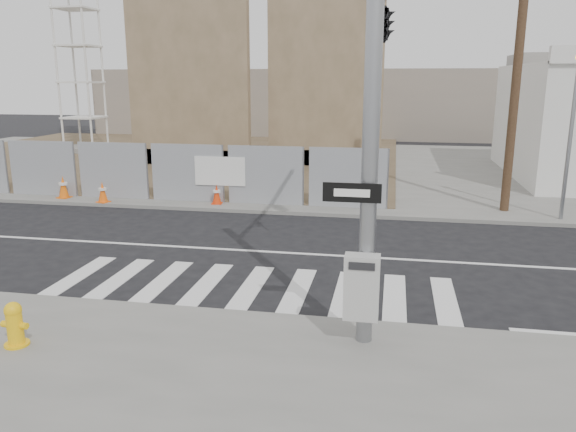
% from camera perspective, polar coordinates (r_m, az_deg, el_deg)
% --- Properties ---
extents(ground, '(100.00, 100.00, 0.00)m').
position_cam_1_polar(ground, '(14.36, -1.27, -3.71)').
color(ground, black).
rests_on(ground, ground).
extents(sidewalk_far, '(50.00, 20.00, 0.12)m').
position_cam_1_polar(sidewalk_far, '(27.87, 4.69, 4.95)').
color(sidewalk_far, slate).
rests_on(sidewalk_far, ground).
extents(signal_pole, '(0.96, 5.87, 7.00)m').
position_cam_1_polar(signal_pole, '(11.37, 9.25, 15.96)').
color(signal_pole, gray).
rests_on(signal_pole, sidewalk_near).
extents(far_signal_pole, '(0.16, 0.20, 5.60)m').
position_cam_1_polar(far_signal_pole, '(18.74, 27.04, 9.76)').
color(far_signal_pole, gray).
rests_on(far_signal_pole, sidewalk_far).
extents(chain_link_fence, '(24.60, 0.04, 2.00)m').
position_cam_1_polar(chain_link_fence, '(22.67, -24.08, 4.48)').
color(chain_link_fence, gray).
rests_on(chain_link_fence, sidewalk_far).
extents(concrete_wall_left, '(6.00, 1.30, 8.00)m').
position_cam_1_polar(concrete_wall_left, '(28.27, -9.94, 11.67)').
color(concrete_wall_left, brown).
rests_on(concrete_wall_left, sidewalk_far).
extents(concrete_wall_right, '(5.50, 1.30, 8.00)m').
position_cam_1_polar(concrete_wall_right, '(27.70, 3.80, 11.81)').
color(concrete_wall_right, brown).
rests_on(concrete_wall_right, sidewalk_far).
extents(utility_pole_right, '(1.60, 0.28, 10.00)m').
position_cam_1_polar(utility_pole_right, '(19.27, 22.43, 15.42)').
color(utility_pole_right, '#493322').
rests_on(utility_pole_right, sidewalk_far).
extents(fire_hydrant, '(0.46, 0.44, 0.74)m').
position_cam_1_polar(fire_hydrant, '(10.16, -26.02, -9.84)').
color(fire_hydrant, yellow).
rests_on(fire_hydrant, sidewalk_near).
extents(traffic_cone_b, '(0.47, 0.47, 0.80)m').
position_cam_1_polar(traffic_cone_b, '(21.83, -21.87, 2.74)').
color(traffic_cone_b, orange).
rests_on(traffic_cone_b, sidewalk_far).
extents(traffic_cone_c, '(0.47, 0.47, 0.72)m').
position_cam_1_polar(traffic_cone_c, '(20.57, -18.32, 2.31)').
color(traffic_cone_c, '#FF5F0D').
rests_on(traffic_cone_c, sidewalk_far).
extents(traffic_cone_d, '(0.39, 0.39, 0.68)m').
position_cam_1_polar(traffic_cone_d, '(19.45, -7.26, 2.20)').
color(traffic_cone_d, red).
rests_on(traffic_cone_d, sidewalk_far).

